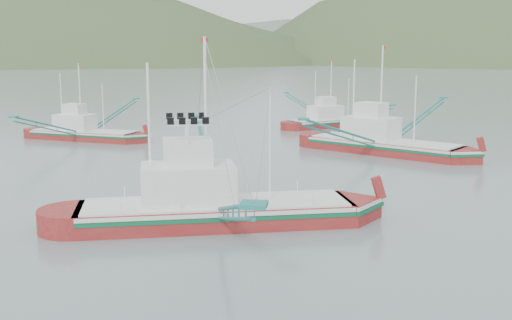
# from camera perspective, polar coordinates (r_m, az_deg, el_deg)

# --- Properties ---
(ground) EXTENTS (1200.00, 1200.00, 0.00)m
(ground) POSITION_cam_1_polar(r_m,az_deg,el_deg) (38.75, -1.12, -6.22)
(ground) COLOR slate
(ground) RESTS_ON ground
(main_boat) EXTENTS (17.41, 29.80, 12.34)m
(main_boat) POSITION_cam_1_polar(r_m,az_deg,el_deg) (39.36, -3.84, -2.43)
(main_boat) COLOR maroon
(main_boat) RESTS_ON ground
(bg_boat_far) EXTENTS (17.88, 20.59, 9.47)m
(bg_boat_far) POSITION_cam_1_polar(r_m,az_deg,el_deg) (87.94, 6.82, 4.28)
(bg_boat_far) COLOR maroon
(bg_boat_far) RESTS_ON ground
(bg_boat_left) EXTENTS (13.53, 23.39, 9.59)m
(bg_boat_left) POSITION_cam_1_polar(r_m,az_deg,el_deg) (77.74, -15.09, 3.00)
(bg_boat_left) COLOR maroon
(bg_boat_left) RESTS_ON ground
(bg_boat_right) EXTENTS (19.91, 26.57, 11.77)m
(bg_boat_right) POSITION_cam_1_polar(r_m,az_deg,el_deg) (66.78, 11.30, 2.70)
(bg_boat_right) COLOR maroon
(bg_boat_right) RESTS_ON ground
(headland_left) EXTENTS (448.00, 308.00, 210.00)m
(headland_left) POSITION_cam_1_polar(r_m,az_deg,el_deg) (438.10, -18.02, 8.25)
(headland_left) COLOR #384C27
(headland_left) RESTS_ON ground
(ridge_distant) EXTENTS (960.00, 400.00, 240.00)m
(ridge_distant) POSITION_cam_1_polar(r_m,az_deg,el_deg) (597.38, 9.69, 8.98)
(ridge_distant) COLOR slate
(ridge_distant) RESTS_ON ground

